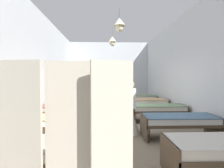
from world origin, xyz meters
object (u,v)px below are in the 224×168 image
bed_right_row_1 (179,121)px  bed_right_row_3 (146,102)px  bed_left_row_1 (53,122)px  nurse_mid_aisle (106,98)px  bed_right_row_4 (139,98)px  nurse_near_aisle (130,114)px  nurse_far_aisle (116,127)px  privacy_screen (68,152)px  bed_left_row_4 (81,98)px  bed_left_row_2 (68,109)px  bed_left_row_3 (76,102)px  potted_plant (109,89)px  bed_right_row_2 (158,109)px  bed_left_row_0 (18,151)px

bed_right_row_1 → bed_right_row_3: size_ratio=1.00×
bed_left_row_1 → bed_right_row_3: (3.23, 3.80, 0.00)m
bed_left_row_1 → nurse_mid_aisle: nurse_mid_aisle is taller
bed_right_row_4 → nurse_near_aisle: 5.45m
nurse_far_aisle → privacy_screen: bearing=-6.3°
bed_right_row_3 → privacy_screen: size_ratio=1.12×
nurse_far_aisle → nurse_mid_aisle: bearing=-169.1°
bed_right_row_3 → nurse_mid_aisle: nurse_mid_aisle is taller
bed_right_row_1 → bed_left_row_4: same height
bed_left_row_1 → bed_left_row_2: (0.00, 1.90, 0.00)m
bed_left_row_3 → bed_right_row_4: (3.23, 1.90, 0.00)m
bed_right_row_1 → potted_plant: 5.72m
bed_right_row_1 → privacy_screen: 3.78m
bed_left_row_1 → bed_left_row_4: size_ratio=1.00×
bed_left_row_2 → nurse_near_aisle: (2.01, -1.51, 0.09)m
nurse_mid_aisle → bed_right_row_2: bearing=60.4°
bed_left_row_2 → bed_left_row_4: bearing=90.0°
bed_left_row_1 → bed_right_row_2: size_ratio=1.00×
bed_left_row_4 → bed_left_row_1: bearing=-90.0°
bed_right_row_3 → nurse_near_aisle: size_ratio=1.28×
bed_left_row_2 → bed_right_row_2: bearing=0.0°
bed_left_row_0 → bed_right_row_4: bearing=67.0°
bed_right_row_2 → bed_right_row_1: bearing=-90.0°
bed_left_row_4 → nurse_far_aisle: (1.53, -6.60, 0.09)m
bed_left_row_4 → nurse_mid_aisle: 1.66m
nurse_mid_aisle → privacy_screen: 7.75m
bed_left_row_0 → nurse_mid_aisle: (1.36, 6.65, 0.09)m
bed_left_row_1 → bed_left_row_2: 1.90m
bed_left_row_0 → bed_right_row_2: size_ratio=1.00×
bed_right_row_2 → bed_right_row_3: (0.00, 1.90, 0.00)m
bed_left_row_0 → bed_left_row_2: (0.00, 3.80, 0.00)m
bed_left_row_0 → bed_right_row_1: 3.75m
bed_right_row_4 → privacy_screen: size_ratio=1.12×
bed_left_row_2 → privacy_screen: 4.99m
privacy_screen → bed_left_row_0: bearing=126.8°
bed_left_row_3 → bed_right_row_4: bearing=30.5°
bed_left_row_3 → nurse_near_aisle: bearing=-59.4°
nurse_near_aisle → bed_right_row_1: bearing=-59.0°
bed_left_row_3 → privacy_screen: (0.95, -6.78, 0.41)m
bed_right_row_2 → potted_plant: size_ratio=1.33×
privacy_screen → bed_right_row_1: bearing=48.2°
bed_right_row_3 → potted_plant: (-1.68, 1.65, 0.49)m
bed_left_row_1 → bed_right_row_1: same height
nurse_near_aisle → potted_plant: bearing=54.2°
bed_right_row_1 → bed_right_row_2: bearing=90.0°
bed_right_row_4 → nurse_near_aisle: bearing=-102.9°
bed_right_row_1 → nurse_far_aisle: bearing=-152.2°
nurse_mid_aisle → bed_right_row_3: bearing=90.2°
potted_plant → privacy_screen: bearing=-94.0°
bed_left_row_2 → privacy_screen: privacy_screen is taller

